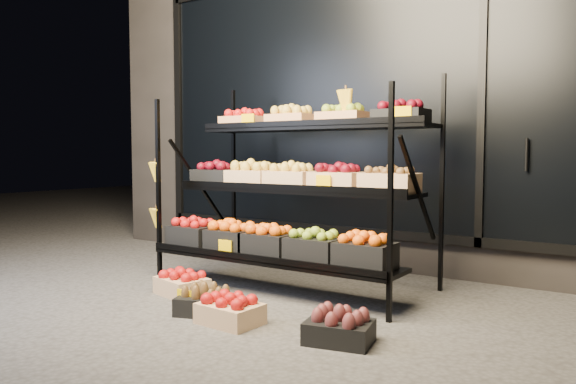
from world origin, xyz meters
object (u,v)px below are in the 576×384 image
Objects in this scene: floor_crate_left at (182,283)px; floor_crate_midleft at (205,301)px; floor_crate_midright at (230,310)px; display_rack at (289,188)px.

floor_crate_left reaches higher than floor_crate_midleft.
floor_crate_left is 1.12× the size of floor_crate_midright.
floor_crate_left is at bearing 129.90° from floor_crate_midleft.
floor_crate_midleft is (0.49, -0.28, -0.00)m from floor_crate_left.
floor_crate_left is 0.84m from floor_crate_midright.
floor_crate_midleft is at bearing -92.72° from display_rack.
floor_crate_midleft is 0.28m from floor_crate_midright.
floor_crate_midleft is 1.07× the size of floor_crate_midright.
floor_crate_midright is at bearing -77.05° from display_rack.
display_rack is 5.00× the size of floor_crate_left.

